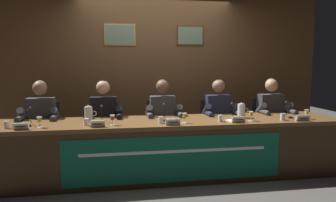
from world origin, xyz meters
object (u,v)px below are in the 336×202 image
chair_left (105,134)px  microphone_center (165,115)px  juice_glass_center (185,116)px  panelist_far_left (40,119)px  water_pitcher_left_side (89,114)px  juice_glass_far_right (307,112)px  water_cup_far_right (283,117)px  water_pitcher_right_side (241,111)px  nameplate_center (173,122)px  nameplate_far_right (303,118)px  nameplate_far_left (21,126)px  conference_table (170,139)px  juice_glass_far_left (39,120)px  chair_right (215,130)px  chair_center (161,132)px  panelist_center (163,116)px  water_cup_center (161,120)px  panelist_far_right (273,113)px  water_cup_right (220,119)px  document_stack_right (235,120)px  microphone_left (102,117)px  chair_far_right (266,128)px  juice_glass_right (251,114)px  water_cup_left (86,122)px  chair_far_left (44,136)px  panelist_right (220,114)px  nameplate_left (98,124)px  nameplate_right (238,119)px  microphone_far_right (289,112)px  juice_glass_left (112,118)px

chair_left → microphone_center: bearing=-39.5°
juice_glass_center → panelist_far_left: bearing=160.6°
panelist_far_left → water_pitcher_left_side: size_ratio=5.91×
panelist_far_left → juice_glass_far_right: bearing=-10.0°
water_cup_far_right → water_pitcher_right_side: 0.53m
nameplate_center → nameplate_far_right: same height
nameplate_far_left → conference_table: bearing=7.2°
juice_glass_far_left → juice_glass_center: same height
chair_right → microphone_center: bearing=-143.5°
conference_table → chair_center: (-0.00, 0.74, -0.07)m
panelist_center → water_cup_far_right: (1.47, -0.65, 0.05)m
water_cup_center → panelist_far_right: bearing=19.5°
water_pitcher_right_side → water_cup_right: bearing=-147.7°
water_pitcher_right_side → document_stack_right: size_ratio=0.88×
water_cup_center → nameplate_center: bearing=-45.6°
microphone_left → chair_center: (0.84, 0.70, -0.36)m
microphone_left → juice_glass_far_right: microphone_left is taller
chair_left → chair_far_right: (2.51, 0.00, 0.00)m
panelist_far_left → chair_center: panelist_far_left is taller
water_pitcher_right_side → chair_far_right: bearing=41.9°
water_cup_right → juice_glass_center: bearing=-177.8°
nameplate_far_left → chair_center: 1.98m
water_pitcher_left_side → microphone_left: bearing=-43.9°
juice_glass_right → water_cup_far_right: juice_glass_right is taller
juice_glass_right → microphone_left: bearing=175.6°
water_cup_left → water_pitcher_left_side: 0.29m
chair_far_left → juice_glass_right: size_ratio=7.37×
chair_center → panelist_right: bearing=-13.4°
microphone_center → chair_right: microphone_center is taller
document_stack_right → microphone_left: bearing=176.0°
nameplate_far_right → juice_glass_far_right: 0.20m
juice_glass_far_left → panelist_far_right: (3.20, 0.65, -0.10)m
chair_right → nameplate_left: bearing=-151.2°
chair_left → nameplate_right: size_ratio=5.40×
nameplate_far_left → panelist_center: panelist_center is taller
panelist_center → microphone_far_right: (1.65, -0.50, 0.09)m
panelist_far_right → nameplate_far_left: bearing=-167.4°
panelist_right → microphone_far_right: panelist_right is taller
nameplate_left → water_cup_left: bearing=140.3°
juice_glass_left → chair_far_right: size_ratio=0.14×
panelist_right → nameplate_right: 0.74m
nameplate_far_right → juice_glass_far_right: juice_glass_far_right is taller
nameplate_far_left → panelist_far_right: 3.46m
conference_table → water_cup_left: bearing=-175.3°
water_cup_center → juice_glass_far_right: (1.95, 0.02, 0.05)m
juice_glass_left → water_cup_far_right: size_ratio=1.46×
juice_glass_right → chair_right: bearing=103.4°
water_cup_right → juice_glass_far_right: 1.20m
nameplate_left → water_cup_left: water_cup_left is taller
chair_right → juice_glass_far_right: chair_right is taller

